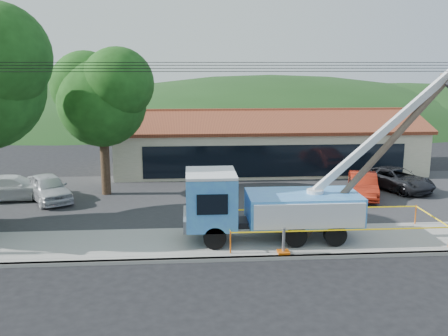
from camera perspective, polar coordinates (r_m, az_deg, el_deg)
name	(u,v)px	position (r m, az deg, el deg)	size (l,w,h in m)	color
ground	(242,282)	(19.01, 2.13, -12.92)	(120.00, 120.00, 0.00)	black
curb	(237,259)	(20.89, 1.49, -10.33)	(60.00, 0.25, 0.15)	gray
sidewalk	(233,243)	(22.66, 1.02, -8.53)	(60.00, 4.00, 0.15)	gray
parking_lot	(221,197)	(30.27, -0.34, -3.31)	(60.00, 12.00, 0.10)	#28282B
strip_mall	(266,145)	(38.09, 4.88, 2.62)	(22.50, 8.53, 4.67)	#B8B291
tree_lot	(102,94)	(30.63, -13.80, 8.23)	(6.30, 5.60, 8.94)	#332316
hill_west	(96,121)	(73.76, -14.38, 5.28)	(78.40, 56.00, 28.00)	#173513
hill_center	(270,119)	(73.56, 5.25, 5.58)	(89.60, 64.00, 32.00)	#173513
hill_east	(402,118)	(79.30, 19.72, 5.39)	(72.80, 52.00, 26.00)	#173513
utility_truck	(268,203)	(22.53, 5.05, -4.01)	(12.61, 4.22, 8.16)	black
leaning_pole	(389,143)	(23.44, 18.37, 2.71)	(7.05, 1.74, 8.10)	brown
caution_tape	(331,222)	(23.40, 12.14, -6.11)	(9.56, 3.32, 0.96)	#D3550B
car_silver	(49,202)	(31.00, -19.33, -3.72)	(1.84, 4.58, 1.56)	#B9BCC1
car_red	(362,198)	(31.22, 15.52, -3.37)	(1.53, 4.40, 1.45)	#9D210F
car_white	(15,201)	(32.05, -22.73, -3.48)	(2.00, 4.91, 1.43)	white
car_dark	(395,191)	(33.64, 19.01, -2.50)	(2.31, 5.01, 1.39)	black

